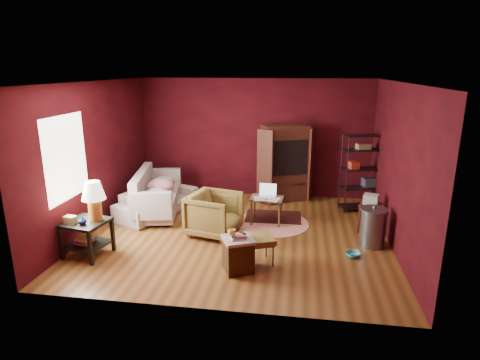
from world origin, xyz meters
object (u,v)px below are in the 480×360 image
object	(u,v)px
sofa	(157,196)
tv_armoire	(285,162)
wire_shelving	(362,169)
side_table	(90,212)
hamper	(238,254)
armchair	(214,212)
laptop_desk	(267,200)

from	to	relation	value
sofa	tv_armoire	size ratio (longest dim) A/B	1.10
sofa	wire_shelving	world-z (taller)	wire_shelving
sofa	wire_shelving	xyz separation A→B (m)	(4.32, 0.87, 0.54)
side_table	hamper	bearing A→B (deg)	-4.41
armchair	wire_shelving	size ratio (longest dim) A/B	0.53
side_table	laptop_desk	world-z (taller)	side_table
laptop_desk	armchair	bearing A→B (deg)	-138.57
laptop_desk	wire_shelving	xyz separation A→B (m)	(1.95, 1.10, 0.43)
hamper	tv_armoire	size ratio (longest dim) A/B	0.35
side_table	laptop_desk	distance (m)	3.31
side_table	tv_armoire	world-z (taller)	tv_armoire
hamper	wire_shelving	distance (m)	3.88
laptop_desk	wire_shelving	bearing A→B (deg)	33.38
hamper	tv_armoire	bearing A→B (deg)	81.37
armchair	tv_armoire	world-z (taller)	tv_armoire
tv_armoire	laptop_desk	bearing A→B (deg)	-123.00
sofa	hamper	size ratio (longest dim) A/B	3.14
tv_armoire	wire_shelving	distance (m)	1.74
wire_shelving	armchair	bearing A→B (deg)	-164.14
side_table	wire_shelving	world-z (taller)	wire_shelving
sofa	tv_armoire	distance (m)	3.01
sofa	armchair	distance (m)	1.72
sofa	side_table	xyz separation A→B (m)	(-0.39, -2.06, 0.38)
sofa	tv_armoire	bearing A→B (deg)	-41.27
tv_armoire	sofa	bearing A→B (deg)	-176.12
side_table	tv_armoire	distance (m)	4.55
side_table	hamper	distance (m)	2.54
hamper	wire_shelving	world-z (taller)	wire_shelving
side_table	laptop_desk	xyz separation A→B (m)	(2.75, 1.83, -0.27)
sofa	wire_shelving	size ratio (longest dim) A/B	1.16
armchair	hamper	world-z (taller)	armchair
sofa	side_table	distance (m)	2.13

